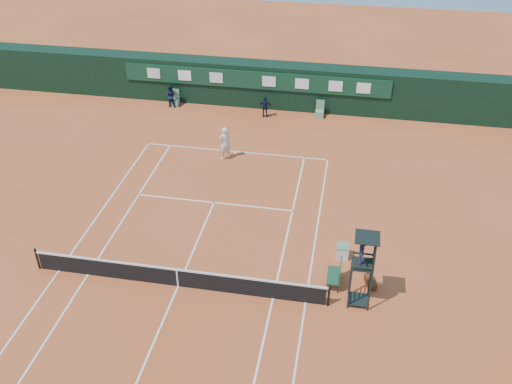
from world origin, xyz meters
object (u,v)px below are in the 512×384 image
at_px(player_bench, 337,273).
at_px(cooler, 343,251).
at_px(umpire_chair, 363,256).
at_px(tennis_net, 177,277).
at_px(player, 225,143).

xyz_separation_m(player_bench, cooler, (0.18, 1.87, -0.27)).
bearing_deg(player_bench, umpire_chair, -44.16).
xyz_separation_m(tennis_net, umpire_chair, (7.59, 0.41, 1.95)).
distance_m(player_bench, cooler, 1.90).
height_order(tennis_net, umpire_chair, umpire_chair).
bearing_deg(tennis_net, cooler, 25.29).
height_order(cooler, player, player).
relative_size(player_bench, player, 0.59).
relative_size(tennis_net, player, 6.37).
height_order(tennis_net, player, player).
bearing_deg(player, tennis_net, 51.65).
bearing_deg(cooler, umpire_chair, -74.52).
relative_size(tennis_net, cooler, 20.00).
xyz_separation_m(tennis_net, player, (-0.45, 10.98, 0.50)).
relative_size(cooler, player, 0.32).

